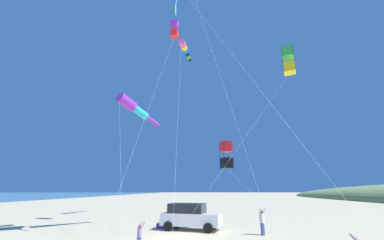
# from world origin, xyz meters

# --- Properties ---
(parked_car) EXTENTS (4.63, 2.94, 1.85)m
(parked_car) POSITION_xyz_m (-0.84, -3.96, 0.95)
(parked_car) COLOR silver
(parked_car) RESTS_ON ground_plane
(cooler_box) EXTENTS (0.62, 0.42, 0.42)m
(cooler_box) POSITION_xyz_m (1.49, -4.86, 0.21)
(cooler_box) COLOR purple
(cooler_box) RESTS_ON ground_plane
(person_adult_flyer) EXTENTS (0.45, 0.56, 1.72)m
(person_adult_flyer) POSITION_xyz_m (-5.64, -2.07, 0.94)
(person_adult_flyer) COLOR #335199
(person_adult_flyer) RESTS_ON ground_plane
(person_child_green_jacket) EXTENTS (0.43, 0.44, 1.22)m
(person_child_green_jacket) POSITION_xyz_m (1.52, 1.79, 0.66)
(person_child_green_jacket) COLOR #335199
(person_child_green_jacket) RESTS_ON ground_plane
(kite_windsock_black_fish_shape) EXTENTS (1.57, 16.33, 20.75)m
(kite_windsock_black_fish_shape) POSITION_xyz_m (0.21, -11.83, 20.19)
(kite_windsock_black_fish_shape) COLOR #EF4C93
(kite_windsock_black_fish_shape) RESTS_ON ground_plane
(kite_box_purple_drifting) EXTENTS (9.24, 2.27, 13.78)m
(kite_box_purple_drifting) POSITION_xyz_m (-8.68, -2.07, 12.67)
(kite_box_purple_drifting) COLOR green
(kite_box_purple_drifting) RESTS_ON ground_plane
(kite_box_orange_high_right) EXTENTS (2.73, 9.07, 19.47)m
(kite_box_orange_high_right) POSITION_xyz_m (0.88, -5.67, 18.55)
(kite_box_orange_high_right) COLOR purple
(kite_box_orange_high_right) RESTS_ON ground_plane
(kite_windsock_yellow_midlevel) EXTENTS (3.03, 7.08, 10.18)m
(kite_windsock_yellow_midlevel) POSITION_xyz_m (3.81, -3.45, 9.33)
(kite_windsock_yellow_midlevel) COLOR purple
(kite_windsock_yellow_midlevel) RESTS_ON ground_plane
(kite_box_magenta_far_left) EXTENTS (3.17, 8.89, 6.64)m
(kite_box_magenta_far_left) POSITION_xyz_m (-3.76, -4.55, 5.56)
(kite_box_magenta_far_left) COLOR red
(kite_box_magenta_far_left) RESTS_ON ground_plane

